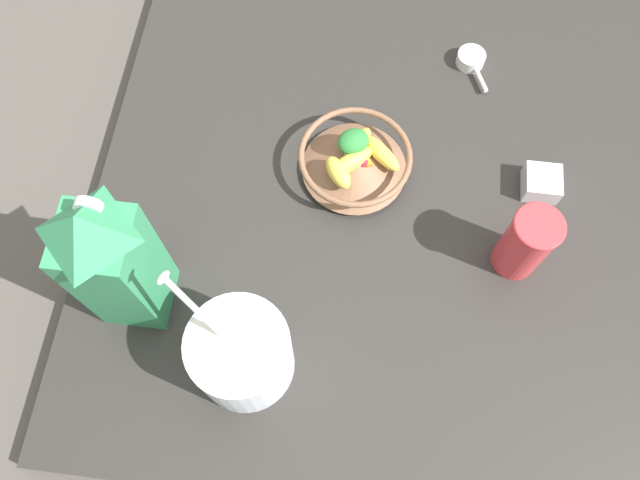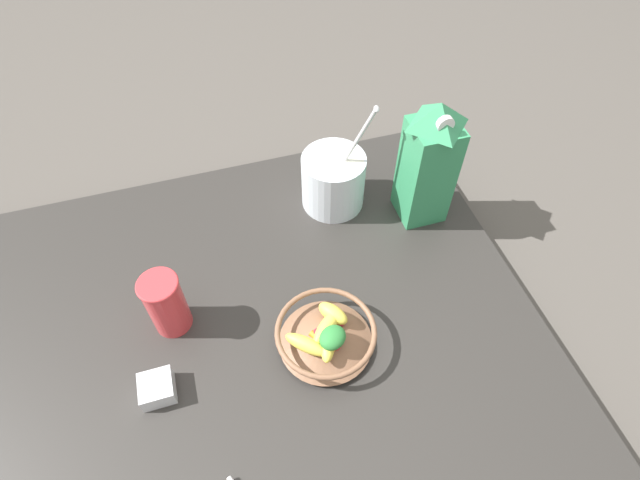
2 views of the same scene
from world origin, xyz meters
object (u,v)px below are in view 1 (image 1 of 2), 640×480
object	(u,v)px
yogurt_tub	(241,354)
drinking_cup	(526,243)
fruit_bowl	(355,160)
milk_carton	(114,263)
spice_jar	(541,183)

from	to	relation	value
yogurt_tub	drinking_cup	distance (m)	0.43
fruit_bowl	milk_carton	xyz separation A→B (m)	(0.29, 0.25, 0.11)
milk_carton	spice_jar	size ratio (longest dim) A/B	5.09
fruit_bowl	spice_jar	world-z (taller)	fruit_bowl
yogurt_tub	spice_jar	world-z (taller)	yogurt_tub
drinking_cup	fruit_bowl	bearing A→B (deg)	-25.84
fruit_bowl	drinking_cup	xyz separation A→B (m)	(-0.26, 0.13, 0.04)
milk_carton	drinking_cup	world-z (taller)	milk_carton
yogurt_tub	drinking_cup	bearing A→B (deg)	-151.15
yogurt_tub	milk_carton	bearing A→B (deg)	-25.43
yogurt_tub	drinking_cup	world-z (taller)	yogurt_tub
spice_jar	fruit_bowl	bearing A→B (deg)	0.86
drinking_cup	spice_jar	bearing A→B (deg)	-107.25
spice_jar	milk_carton	bearing A→B (deg)	23.45
yogurt_tub	spice_jar	distance (m)	0.54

